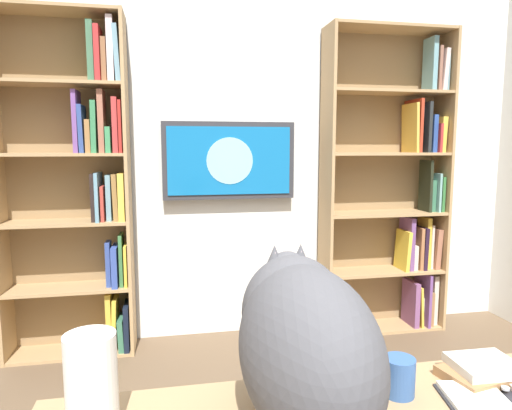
# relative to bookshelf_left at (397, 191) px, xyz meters

# --- Properties ---
(wall_back) EXTENTS (4.52, 0.06, 2.70)m
(wall_back) POSITION_rel_bookshelf_left_xyz_m (1.24, -0.17, 0.29)
(wall_back) COLOR silver
(wall_back) RESTS_ON ground
(bookshelf_left) EXTENTS (0.94, 0.28, 2.24)m
(bookshelf_left) POSITION_rel_bookshelf_left_xyz_m (0.00, 0.00, 0.00)
(bookshelf_left) COLOR tan
(bookshelf_left) RESTS_ON ground
(bookshelf_right) EXTENTS (0.82, 0.28, 2.25)m
(bookshelf_right) POSITION_rel_bookshelf_left_xyz_m (2.25, 0.00, 0.09)
(bookshelf_right) COLOR tan
(bookshelf_right) RESTS_ON ground
(wall_mounted_tv) EXTENTS (0.94, 0.07, 0.55)m
(wall_mounted_tv) POSITION_rel_bookshelf_left_xyz_m (1.27, -0.08, 0.24)
(wall_mounted_tv) COLOR #333338
(cat) EXTENTS (0.29, 0.63, 0.38)m
(cat) POSITION_rel_bookshelf_left_xyz_m (1.41, 2.21, -0.09)
(cat) COLOR #4C4C51
(cat) RESTS_ON desk
(paper_towel_roll) EXTENTS (0.11, 0.11, 0.23)m
(paper_towel_roll) POSITION_rel_bookshelf_left_xyz_m (1.87, 2.16, -0.18)
(paper_towel_roll) COLOR white
(paper_towel_roll) RESTS_ON desk
(coffee_mug) EXTENTS (0.08, 0.08, 0.10)m
(coffee_mug) POSITION_rel_bookshelf_left_xyz_m (1.14, 2.14, -0.24)
(coffee_mug) COLOR #335999
(coffee_mug) RESTS_ON desk
(desk_book_stack) EXTENTS (0.22, 0.17, 0.05)m
(desk_book_stack) POSITION_rel_bookshelf_left_xyz_m (0.88, 2.12, -0.26)
(desk_book_stack) COLOR #996B42
(desk_book_stack) RESTS_ON desk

